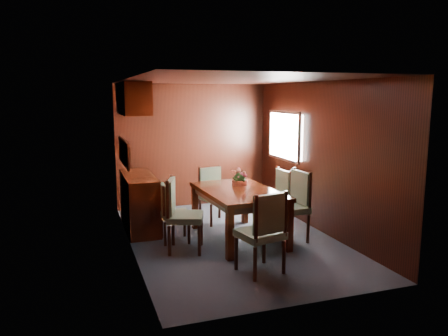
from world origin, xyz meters
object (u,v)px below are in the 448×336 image
object	(u,v)px
flower_centerpiece	(240,177)
chair_right_near	(293,202)
dining_table	(238,197)
chair_head	(264,228)
sideboard	(139,202)
chair_left_near	(180,211)

from	to	relation	value
flower_centerpiece	chair_right_near	bearing A→B (deg)	-44.81
dining_table	chair_head	xyz separation A→B (m)	(-0.17, -1.35, -0.08)
dining_table	chair_head	distance (m)	1.36
sideboard	chair_left_near	distance (m)	1.30
chair_right_near	dining_table	bearing A→B (deg)	64.67
sideboard	dining_table	world-z (taller)	sideboard
sideboard	chair_left_near	size ratio (longest dim) A/B	1.33
dining_table	chair_left_near	distance (m)	0.98
sideboard	chair_head	bearing A→B (deg)	-63.69
sideboard	dining_table	xyz separation A→B (m)	(1.35, -1.03, 0.22)
chair_right_near	flower_centerpiece	xyz separation A→B (m)	(-0.63, 0.63, 0.31)
sideboard	chair_right_near	bearing A→B (deg)	-32.07
dining_table	flower_centerpiece	bearing A→B (deg)	63.38
dining_table	sideboard	bearing A→B (deg)	140.06
chair_right_near	chair_head	bearing A→B (deg)	133.75
flower_centerpiece	chair_left_near	bearing A→B (deg)	-154.26
dining_table	chair_right_near	distance (m)	0.83
chair_head	chair_right_near	bearing A→B (deg)	35.54
chair_head	flower_centerpiece	distance (m)	1.73
flower_centerpiece	dining_table	bearing A→B (deg)	-114.01
chair_left_near	chair_right_near	size ratio (longest dim) A/B	0.98
chair_left_near	flower_centerpiece	bearing A→B (deg)	134.83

